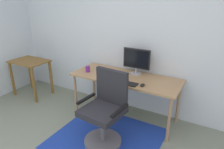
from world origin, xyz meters
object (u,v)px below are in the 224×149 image
Objects in this scene: keyboard at (123,82)px; cell_phone at (110,70)px; coffee_cup at (88,69)px; side_table at (30,67)px; office_chair at (105,113)px; monitor at (136,60)px; desk at (125,80)px; computer_mouse at (143,85)px.

cell_phone is at bearing 140.96° from keyboard.
side_table is (-1.38, -0.07, -0.18)m from coffee_cup.
monitor is at bearing 91.67° from office_chair.
desk is 16.79× the size of computer_mouse.
keyboard is 0.58× the size of side_table.
keyboard reaches higher than desk.
office_chair reaches higher than keyboard.
computer_mouse is 1.03m from coffee_cup.
cell_phone is at bearing 39.95° from coffee_cup.
desk is 0.38m from monitor.
cell_phone is 0.19× the size of side_table.
office_chair is at bearing -95.49° from keyboard.
side_table is (-2.03, -0.19, -0.06)m from desk.
monitor reaches higher than computer_mouse.
monitor is at bearing 88.96° from keyboard.
desk is 1.70× the size of office_chair.
monitor is at bearing 10.42° from side_table.
keyboard is 0.29m from computer_mouse.
office_chair is at bearing -93.30° from monitor.
cell_phone is at bearing 121.37° from office_chair.
coffee_cup is 0.96m from office_chair.
computer_mouse is 1.03× the size of coffee_cup.
monitor is at bearing 63.80° from desk.
side_table reaches higher than desk.
keyboard is 0.54m from office_chair.
computer_mouse is (0.28, -0.41, -0.22)m from monitor.
keyboard is 4.13× the size of computer_mouse.
cell_phone is (-0.45, 0.36, -0.00)m from keyboard.
computer_mouse reaches higher than side_table.
monitor is at bearing 11.29° from cell_phone.
coffee_cup is (-0.75, -0.32, -0.19)m from monitor.
desk is at bearing 5.41° from side_table.
monitor is 4.32× the size of computer_mouse.
cell_phone is at bearing 161.31° from desk.
office_chair reaches higher than desk.
computer_mouse is at bearing 60.90° from office_chair.
office_chair is (-0.33, -0.49, -0.30)m from computer_mouse.
monitor reaches higher than office_chair.
monitor is at bearing 23.15° from coffee_cup.
keyboard is 3.07× the size of cell_phone.
side_table is at bearing -176.99° from coffee_cup.
computer_mouse is 0.14× the size of side_table.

